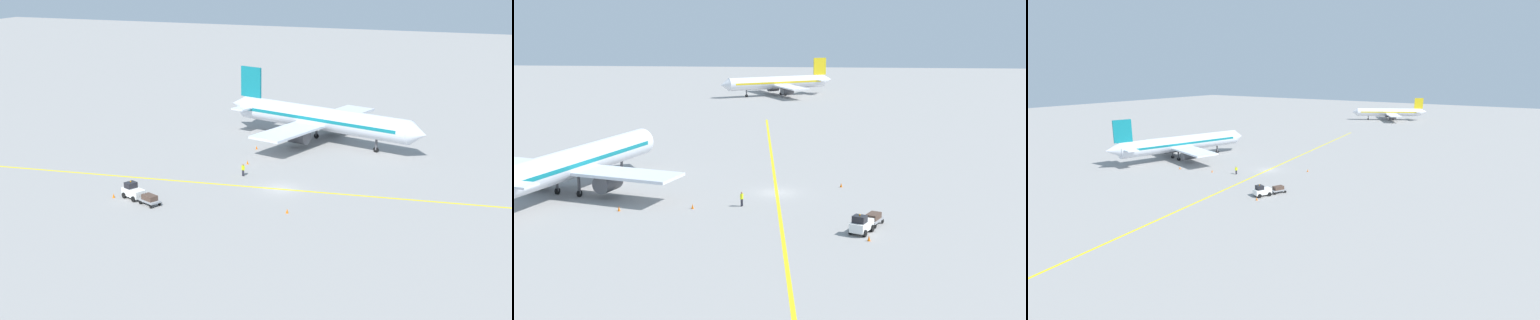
# 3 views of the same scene
# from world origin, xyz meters

# --- Properties ---
(ground_plane) EXTENTS (400.00, 400.00, 0.00)m
(ground_plane) POSITION_xyz_m (0.00, 0.00, 0.00)
(ground_plane) COLOR gray
(apron_yellow_centreline) EXTENTS (13.10, 119.37, 0.01)m
(apron_yellow_centreline) POSITION_xyz_m (0.00, 0.00, 0.00)
(apron_yellow_centreline) COLOR yellow
(apron_yellow_centreline) RESTS_ON ground
(airplane_at_gate) EXTENTS (28.30, 34.80, 10.60)m
(airplane_at_gate) POSITION_xyz_m (-24.44, -1.85, 3.71)
(airplane_at_gate) COLOR silver
(airplane_at_gate) RESTS_ON ground
(airplane_distant_taxiing) EXTENTS (29.38, 24.37, 9.54)m
(airplane_distant_taxiing) POSITION_xyz_m (-6.91, 102.41, 3.34)
(airplane_distant_taxiing) COLOR white
(airplane_distant_taxiing) RESTS_ON ground
(baggage_tug_white) EXTENTS (2.70, 3.35, 2.11)m
(baggage_tug_white) POSITION_xyz_m (9.57, -15.51, 0.90)
(baggage_tug_white) COLOR white
(baggage_tug_white) RESTS_ON ground
(baggage_cart_trailing) EXTENTS (2.36, 2.95, 1.24)m
(baggage_cart_trailing) POSITION_xyz_m (10.95, -12.51, 0.76)
(baggage_cart_trailing) COLOR gray
(baggage_cart_trailing) RESTS_ON ground
(ground_crew_worker) EXTENTS (0.36, 0.53, 1.68)m
(ground_crew_worker) POSITION_xyz_m (-3.51, -6.43, 0.91)
(ground_crew_worker) COLOR #23232D
(ground_crew_worker) RESTS_ON ground
(traffic_cone_near_nose) EXTENTS (0.32, 0.32, 0.55)m
(traffic_cone_near_nose) POSITION_xyz_m (7.91, 3.50, 0.28)
(traffic_cone_near_nose) COLOR orange
(traffic_cone_near_nose) RESTS_ON ground
(traffic_cone_mid_apron) EXTENTS (0.32, 0.32, 0.55)m
(traffic_cone_mid_apron) POSITION_xyz_m (-16.87, -9.52, 0.28)
(traffic_cone_mid_apron) COLOR orange
(traffic_cone_mid_apron) RESTS_ON ground
(traffic_cone_by_wingtip) EXTENTS (0.32, 0.32, 0.55)m
(traffic_cone_by_wingtip) POSITION_xyz_m (-8.91, -7.90, 0.28)
(traffic_cone_by_wingtip) COLOR orange
(traffic_cone_by_wingtip) RESTS_ON ground
(traffic_cone_far_edge) EXTENTS (0.32, 0.32, 0.55)m
(traffic_cone_far_edge) POSITION_xyz_m (10.21, -17.88, 0.28)
(traffic_cone_far_edge) COLOR orange
(traffic_cone_far_edge) RESTS_ON ground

